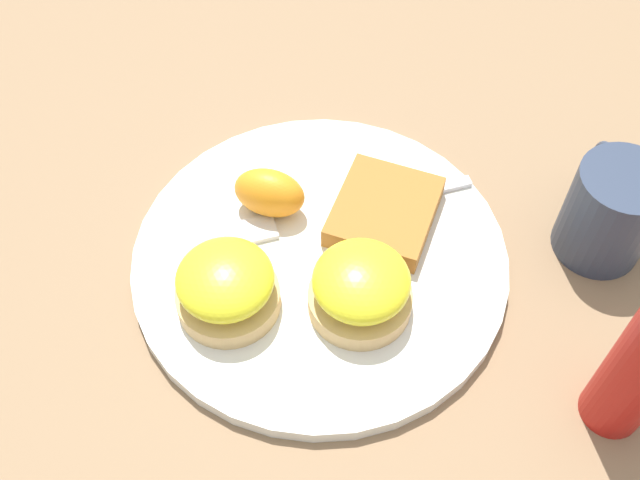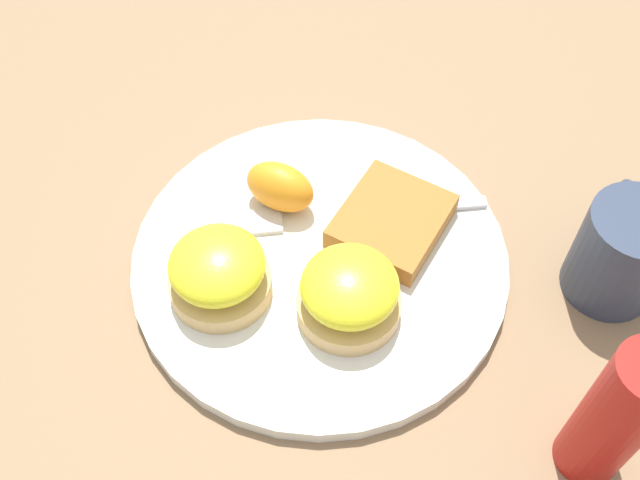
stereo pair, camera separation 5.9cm
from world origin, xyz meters
name	(u,v)px [view 2 (the right image)]	position (x,y,z in m)	size (l,w,h in m)	color
ground_plane	(320,264)	(0.00, 0.00, 0.00)	(1.10, 1.10, 0.00)	#846647
plate	(320,259)	(0.00, 0.00, 0.01)	(0.31, 0.31, 0.01)	silver
sandwich_benedict_left	(218,272)	(-0.05, 0.07, 0.04)	(0.08, 0.08, 0.05)	tan
sandwich_benedict_right	(349,293)	(-0.05, -0.03, 0.04)	(0.08, 0.08, 0.05)	tan
hashbrown_patty	(392,221)	(0.04, -0.05, 0.02)	(0.09, 0.08, 0.02)	#9F6329
orange_wedge	(280,187)	(0.05, 0.04, 0.04)	(0.06, 0.04, 0.04)	orange
fork	(340,215)	(0.04, -0.01, 0.02)	(0.08, 0.21, 0.00)	silver
cup	(622,252)	(0.03, -0.23, 0.04)	(0.10, 0.07, 0.09)	#2D384C
condiment_bottle	(616,418)	(-0.12, -0.21, 0.07)	(0.04, 0.04, 0.14)	#B21914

